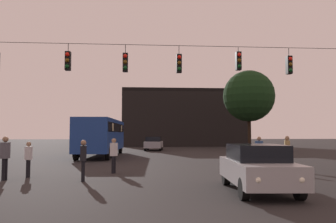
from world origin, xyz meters
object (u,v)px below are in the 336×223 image
Objects in this scene: pedestrian_crossing_right at (5,155)px; tree_left_silhouette at (249,96)px; car_far_left at (154,143)px; pedestrian_near_bus at (28,157)px; car_near_right at (258,167)px; pedestrian_far_side at (259,151)px; city_bus at (102,134)px; pedestrian_trailing at (83,158)px; pedestrian_crossing_center at (287,151)px; pedestrian_crossing_left at (114,153)px.

pedestrian_crossing_right is 29.69m from tree_left_silhouette.
pedestrian_near_bus is (-6.17, -22.70, 0.06)m from car_far_left.
pedestrian_far_side is at bearing 70.29° from car_near_right.
car_far_left is at bearing 95.26° from car_near_right.
pedestrian_far_side is at bearing -106.43° from tree_left_silhouette.
pedestrian_crossing_right is at bearing -128.96° from pedestrian_near_bus.
city_bus is 19.04m from car_near_right.
pedestrian_far_side is (2.38, 6.66, 0.18)m from car_near_right.
city_bus is at bearing 83.43° from pedestrian_near_bus.
pedestrian_near_bus reaches higher than car_near_right.
pedestrian_trailing is at bearing -120.95° from tree_left_silhouette.
pedestrian_far_side is (-1.29, 0.55, -0.02)m from pedestrian_crossing_center.
pedestrian_crossing_right is (-2.21, -14.26, -0.86)m from city_bus.
pedestrian_crossing_center is at bearing 8.80° from pedestrian_near_bus.
city_bus reaches higher than pedestrian_crossing_right.
pedestrian_crossing_center is at bearing -102.66° from tree_left_silhouette.
pedestrian_crossing_right is 1.09× the size of pedestrian_trailing.
tree_left_silhouette is (16.94, 22.54, 5.26)m from pedestrian_near_bus.
pedestrian_crossing_left is at bearing -122.28° from tree_left_silhouette.
pedestrian_crossing_left is 2.91m from pedestrian_trailing.
car_near_right is at bearing -109.71° from pedestrian_far_side.
pedestrian_crossing_left is 0.93× the size of pedestrian_crossing_right.
pedestrian_crossing_left reaches higher than car_far_left.
pedestrian_crossing_center reaches higher than car_far_left.
pedestrian_far_side is (11.02, 2.46, 0.12)m from pedestrian_near_bus.
pedestrian_crossing_center is 0.99× the size of pedestrian_crossing_right.
pedestrian_crossing_center is at bearing 18.93° from pedestrian_trailing.
city_bus is 18.38m from tree_left_silhouette.
city_bus is 15.80m from pedestrian_crossing_center.
pedestrian_crossing_center reaches higher than pedestrian_crossing_left.
city_bus is at bearing -116.50° from car_far_left.
pedestrian_crossing_left is 0.94× the size of pedestrian_crossing_center.
city_bus is at bearing -149.41° from tree_left_silhouette.
pedestrian_crossing_left is 0.18× the size of tree_left_silhouette.
car_far_left is 2.54× the size of pedestrian_crossing_right.
pedestrian_crossing_left is at bearing -80.72° from city_bus.
car_far_left is at bearing 73.81° from pedestrian_crossing_right.
city_bus reaches higher than pedestrian_crossing_left.
pedestrian_crossing_right is 1.03× the size of pedestrian_far_side.
car_near_right is 28.49m from tree_left_silhouette.
tree_left_silhouette reaches higher than car_far_left.
pedestrian_far_side reaches higher than pedestrian_near_bus.
car_near_right is at bearing -68.09° from city_bus.
city_bus reaches higher than car_far_left.
car_near_right is at bearing -24.44° from pedestrian_trailing.
pedestrian_far_side is at bearing 24.73° from pedestrian_trailing.
tree_left_silhouette reaches higher than car_near_right.
tree_left_silhouette is at bearing 53.06° from pedestrian_near_bus.
pedestrian_crossing_center is at bearing 3.91° from pedestrian_crossing_left.
city_bus is at bearing 133.02° from pedestrian_crossing_center.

